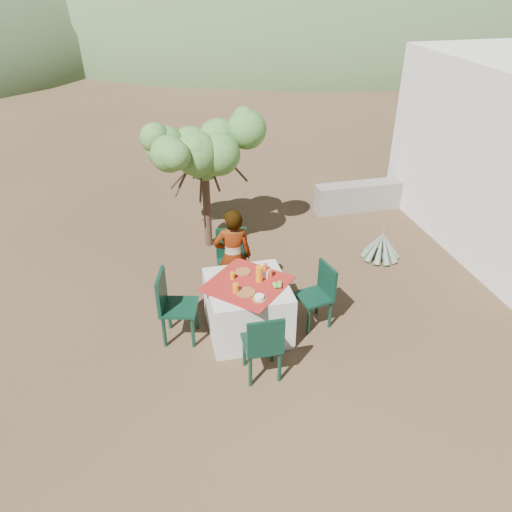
# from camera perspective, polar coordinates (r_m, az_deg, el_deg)

# --- Properties ---
(ground) EXTENTS (160.00, 160.00, 0.00)m
(ground) POSITION_cam_1_polar(r_m,az_deg,el_deg) (6.58, -2.44, -10.14)
(ground) COLOR #3A281A
(ground) RESTS_ON ground
(table) EXTENTS (1.30, 1.30, 0.76)m
(table) POSITION_cam_1_polar(r_m,az_deg,el_deg) (6.58, -0.97, -5.89)
(table) COLOR silver
(table) RESTS_ON ground
(chair_far) EXTENTS (0.49, 0.49, 0.98)m
(chair_far) POSITION_cam_1_polar(r_m,az_deg,el_deg) (7.30, -2.71, -0.27)
(chair_far) COLOR black
(chair_far) RESTS_ON ground
(chair_near) EXTENTS (0.44, 0.44, 0.93)m
(chair_near) POSITION_cam_1_polar(r_m,az_deg,el_deg) (5.81, 0.85, -10.03)
(chair_near) COLOR black
(chair_near) RESTS_ON ground
(chair_left) EXTENTS (0.55, 0.55, 0.98)m
(chair_left) POSITION_cam_1_polar(r_m,az_deg,el_deg) (6.46, -9.56, -5.38)
(chair_left) COLOR black
(chair_left) RESTS_ON ground
(chair_right) EXTENTS (0.48, 0.48, 0.89)m
(chair_right) POSITION_cam_1_polar(r_m,az_deg,el_deg) (6.71, 7.25, -4.13)
(chair_right) COLOR black
(chair_right) RESTS_ON ground
(person) EXTENTS (0.57, 0.41, 1.47)m
(person) POSITION_cam_1_polar(r_m,az_deg,el_deg) (6.95, -2.64, -0.15)
(person) COLOR #8C6651
(person) RESTS_ON ground
(shrub_tree) EXTENTS (1.73, 1.70, 2.04)m
(shrub_tree) POSITION_cam_1_polar(r_m,az_deg,el_deg) (8.15, -5.57, 11.44)
(shrub_tree) COLOR #4A3425
(shrub_tree) RESTS_ON ground
(agave) EXTENTS (0.62, 0.64, 0.68)m
(agave) POSITION_cam_1_polar(r_m,az_deg,el_deg) (8.48, 14.14, 1.11)
(agave) COLOR slate
(agave) RESTS_ON ground
(stone_wall) EXTENTS (2.60, 0.35, 0.55)m
(stone_wall) POSITION_cam_1_polar(r_m,az_deg,el_deg) (10.24, 13.87, 6.85)
(stone_wall) COLOR gray
(stone_wall) RESTS_ON ground
(hill_near_right) EXTENTS (48.00, 48.00, 20.00)m
(hill_near_right) POSITION_cam_1_polar(r_m,az_deg,el_deg) (43.07, 4.50, 25.33)
(hill_near_right) COLOR #3B5B33
(hill_near_right) RESTS_ON ground
(hill_far_center) EXTENTS (60.00, 60.00, 24.00)m
(hill_far_center) POSITION_cam_1_polar(r_m,az_deg,el_deg) (57.12, -18.33, 25.48)
(hill_far_center) COLOR slate
(hill_far_center) RESTS_ON ground
(hill_far_right) EXTENTS (36.00, 36.00, 14.00)m
(hill_far_right) POSITION_cam_1_polar(r_m,az_deg,el_deg) (58.65, 17.96, 25.65)
(hill_far_right) COLOR slate
(hill_far_right) RESTS_ON ground
(plate_far) EXTENTS (0.21, 0.21, 0.01)m
(plate_far) POSITION_cam_1_polar(r_m,az_deg,el_deg) (6.57, -1.49, -1.79)
(plate_far) COLOR brown
(plate_far) RESTS_ON table
(plate_near) EXTENTS (0.24, 0.24, 0.01)m
(plate_near) POSITION_cam_1_polar(r_m,az_deg,el_deg) (6.18, -1.18, -4.17)
(plate_near) COLOR brown
(plate_near) RESTS_ON table
(glass_far) EXTENTS (0.06, 0.06, 0.10)m
(glass_far) POSITION_cam_1_polar(r_m,az_deg,el_deg) (6.42, -2.71, -2.25)
(glass_far) COLOR orange
(glass_far) RESTS_ON table
(glass_near) EXTENTS (0.07, 0.07, 0.12)m
(glass_near) POSITION_cam_1_polar(r_m,az_deg,el_deg) (6.17, -2.35, -3.69)
(glass_near) COLOR orange
(glass_near) RESTS_ON table
(juice_pitcher) EXTENTS (0.10, 0.10, 0.21)m
(juice_pitcher) POSITION_cam_1_polar(r_m,az_deg,el_deg) (6.34, 0.38, -2.07)
(juice_pitcher) COLOR orange
(juice_pitcher) RESTS_ON table
(bowl_plate) EXTENTS (0.18, 0.18, 0.01)m
(bowl_plate) POSITION_cam_1_polar(r_m,az_deg,el_deg) (6.07, 0.38, -4.95)
(bowl_plate) COLOR brown
(bowl_plate) RESTS_ON table
(white_bowl) EXTENTS (0.12, 0.12, 0.04)m
(white_bowl) POSITION_cam_1_polar(r_m,az_deg,el_deg) (6.05, 0.38, -4.73)
(white_bowl) COLOR white
(white_bowl) RESTS_ON bowl_plate
(jar_left) EXTENTS (0.07, 0.07, 0.11)m
(jar_left) POSITION_cam_1_polar(r_m,az_deg,el_deg) (6.46, 1.61, -1.94)
(jar_left) COLOR #D35B25
(jar_left) RESTS_ON table
(jar_right) EXTENTS (0.06, 0.06, 0.09)m
(jar_right) POSITION_cam_1_polar(r_m,az_deg,el_deg) (6.60, 1.06, -1.22)
(jar_right) COLOR #D35B25
(jar_right) RESTS_ON table
(napkin_holder) EXTENTS (0.08, 0.05, 0.09)m
(napkin_holder) POSITION_cam_1_polar(r_m,az_deg,el_deg) (6.43, 1.07, -2.18)
(napkin_holder) COLOR white
(napkin_holder) RESTS_ON table
(fruit_cluster) EXTENTS (0.13, 0.12, 0.07)m
(fruit_cluster) POSITION_cam_1_polar(r_m,az_deg,el_deg) (6.27, 2.46, -3.30)
(fruit_cluster) COLOR #639837
(fruit_cluster) RESTS_ON table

